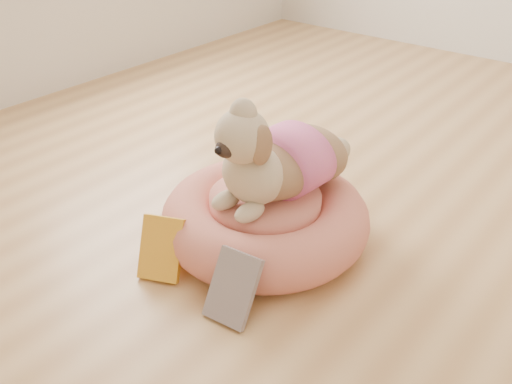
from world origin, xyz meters
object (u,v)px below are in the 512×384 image
Objects in this scene: pet_bed at (265,218)px; dog at (276,141)px; book_yellow at (161,248)px; book_white at (233,288)px.

dog is at bearing 52.23° from pet_bed.
book_yellow is at bearing -108.11° from dog.
dog is (0.02, 0.03, 0.29)m from pet_bed.
book_white is at bearing -24.34° from book_yellow.
book_yellow is at bearing -111.86° from pet_bed.
pet_bed is 0.39m from book_white.
pet_bed is 0.38m from book_yellow.
pet_bed is 3.51× the size of book_yellow.
dog reaches higher than pet_bed.
book_white is at bearing -65.82° from pet_bed.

